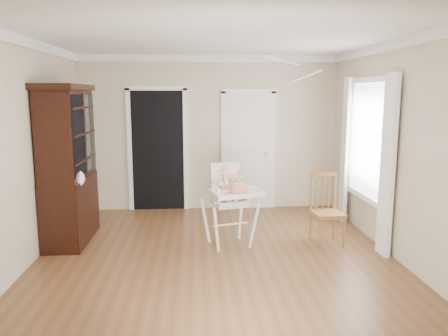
{
  "coord_description": "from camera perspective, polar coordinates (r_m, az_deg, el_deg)",
  "views": [
    {
      "loc": [
        -0.25,
        -5.2,
        2.04
      ],
      "look_at": [
        0.13,
        0.4,
        1.09
      ],
      "focal_mm": 35.0,
      "sensor_mm": 36.0,
      "label": 1
    }
  ],
  "objects": [
    {
      "name": "wall_right",
      "position": [
        5.81,
        21.69,
        2.13
      ],
      "size": [
        0.0,
        5.0,
        5.0
      ],
      "primitive_type": "plane",
      "rotation": [
        1.57,
        0.0,
        -1.57
      ],
      "color": "beige",
      "rests_on": "floor"
    },
    {
      "name": "sippy_cup",
      "position": [
        5.61,
        -1.39,
        -2.46
      ],
      "size": [
        0.07,
        0.07,
        0.18
      ],
      "rotation": [
        0.0,
        0.0,
        0.27
      ],
      "color": "pink",
      "rests_on": "high_chair"
    },
    {
      "name": "ceiling",
      "position": [
        5.24,
        -1.14,
        16.86
      ],
      "size": [
        5.0,
        5.0,
        0.0
      ],
      "primitive_type": "plane",
      "rotation": [
        3.14,
        0.0,
        0.0
      ],
      "color": "white",
      "rests_on": "wall_back"
    },
    {
      "name": "floor",
      "position": [
        5.59,
        -1.04,
        -11.78
      ],
      "size": [
        5.0,
        5.0,
        0.0
      ],
      "primitive_type": "plane",
      "color": "brown",
      "rests_on": "ground"
    },
    {
      "name": "window_right",
      "position": [
        6.51,
        18.08,
        2.52
      ],
      "size": [
        0.13,
        1.84,
        2.3
      ],
      "color": "white",
      "rests_on": "wall_right"
    },
    {
      "name": "wall_back",
      "position": [
        7.73,
        -2.0,
        4.51
      ],
      "size": [
        4.5,
        0.0,
        4.5
      ],
      "primitive_type": "plane",
      "rotation": [
        1.57,
        0.0,
        0.0
      ],
      "color": "beige",
      "rests_on": "floor"
    },
    {
      "name": "streamer",
      "position": [
        5.49,
        7.55,
        13.73
      ],
      "size": [
        0.4,
        0.32,
        0.15
      ],
      "primitive_type": null,
      "rotation": [
        0.26,
        0.0,
        0.91
      ],
      "color": "pink",
      "rests_on": "ceiling"
    },
    {
      "name": "dining_chair",
      "position": [
        6.16,
        13.24,
        -5.53
      ],
      "size": [
        0.43,
        0.43,
        0.97
      ],
      "rotation": [
        0.0,
        0.0,
        0.1
      ],
      "color": "brown",
      "rests_on": "floor"
    },
    {
      "name": "baby",
      "position": [
        5.86,
        0.63,
        -2.02
      ],
      "size": [
        0.36,
        0.26,
        0.48
      ],
      "rotation": [
        0.0,
        0.0,
        0.27
      ],
      "color": "beige",
      "rests_on": "high_chair"
    },
    {
      "name": "cake",
      "position": [
        5.57,
        1.93,
        -2.7
      ],
      "size": [
        0.27,
        0.27,
        0.12
      ],
      "color": "silver",
      "rests_on": "high_chair"
    },
    {
      "name": "china_cabinet",
      "position": [
        6.36,
        -19.64,
        0.45
      ],
      "size": [
        0.57,
        1.29,
        2.17
      ],
      "color": "black",
      "rests_on": "floor"
    },
    {
      "name": "wall_left",
      "position": [
        5.61,
        -24.71,
        1.68
      ],
      "size": [
        0.0,
        5.0,
        5.0
      ],
      "primitive_type": "plane",
      "rotation": [
        1.57,
        0.0,
        1.57
      ],
      "color": "beige",
      "rests_on": "floor"
    },
    {
      "name": "high_chair",
      "position": [
        5.87,
        0.71,
        -3.55
      ],
      "size": [
        0.83,
        0.94,
        1.14
      ],
      "rotation": [
        0.0,
        0.0,
        0.27
      ],
      "color": "white",
      "rests_on": "floor"
    },
    {
      "name": "doorway",
      "position": [
        7.76,
        -8.64,
        2.64
      ],
      "size": [
        1.06,
        0.05,
        2.22
      ],
      "color": "black",
      "rests_on": "wall_back"
    },
    {
      "name": "closet_door",
      "position": [
        7.8,
        3.18,
        2.14
      ],
      "size": [
        0.96,
        0.09,
        2.13
      ],
      "color": "white",
      "rests_on": "wall_back"
    },
    {
      "name": "crown_molding",
      "position": [
        5.24,
        -1.14,
        16.21
      ],
      "size": [
        4.5,
        5.0,
        0.12
      ],
      "primitive_type": null,
      "color": "white",
      "rests_on": "ceiling"
    }
  ]
}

